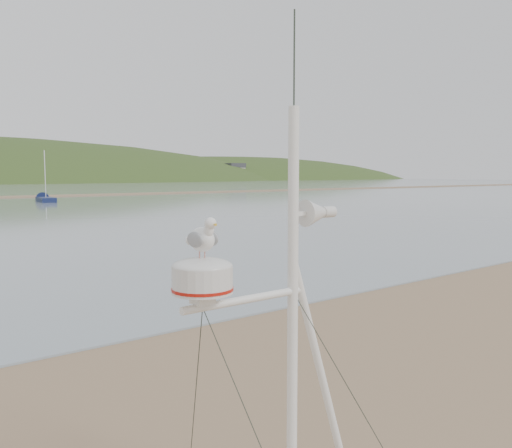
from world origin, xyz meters
TOP-DOWN VIEW (x-y plane):
  - mast_rig at (0.57, -1.76)m, footprint 1.95×2.08m
  - sailboat_blue_far at (16.72, 56.73)m, footprint 2.34×6.23m

SIDE VIEW (x-z plane):
  - sailboat_blue_far at x=16.72m, z-range -2.74..3.34m
  - mast_rig at x=0.57m, z-range -1.14..3.27m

